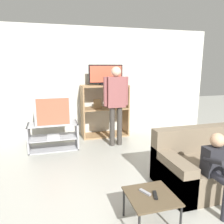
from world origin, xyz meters
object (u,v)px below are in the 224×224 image
object	(u,v)px
television_flat	(106,75)
snack_table	(151,198)
couch	(209,166)
remote_control_black	(155,195)
remote_control_white	(145,192)
person_standing_adult	(116,99)
media_shelf	(105,110)
person_seated_child	(220,166)
television_main	(53,109)
tv_stand	(53,136)

from	to	relation	value
television_flat	snack_table	distance (m)	3.37
television_flat	couch	distance (m)	2.99
snack_table	couch	distance (m)	1.32
remote_control_black	couch	distance (m)	1.30
remote_control_white	person_standing_adult	world-z (taller)	person_standing_adult
media_shelf	person_seated_child	xyz separation A→B (m)	(0.62, -3.10, -0.09)
television_main	snack_table	world-z (taller)	television_main
snack_table	tv_stand	bearing A→B (deg)	110.11
person_seated_child	media_shelf	bearing A→B (deg)	101.32
remote_control_black	remote_control_white	distance (m)	0.11
person_standing_adult	person_seated_child	xyz separation A→B (m)	(0.55, -2.39, -0.48)
tv_stand	media_shelf	distance (m)	1.41
television_main	remote_control_white	xyz separation A→B (m)	(0.88, -2.54, -0.47)
tv_stand	remote_control_black	distance (m)	2.80
tv_stand	media_shelf	bearing A→B (deg)	24.58
remote_control_black	person_seated_child	xyz separation A→B (m)	(0.87, 0.08, 0.18)
remote_control_black	tv_stand	bearing A→B (deg)	129.32
media_shelf	person_standing_adult	bearing A→B (deg)	-84.70
media_shelf	television_flat	xyz separation A→B (m)	(0.03, -0.01, 0.83)
television_main	remote_control_white	world-z (taller)	television_main
media_shelf	snack_table	world-z (taller)	media_shelf
couch	person_standing_adult	distance (m)	2.20
remote_control_black	person_seated_child	distance (m)	0.89
media_shelf	couch	xyz separation A→B (m)	(0.91, -2.60, -0.36)
tv_stand	remote_control_white	xyz separation A→B (m)	(0.90, -2.54, 0.10)
television_flat	remote_control_white	distance (m)	3.31
tv_stand	person_seated_child	world-z (taller)	person_seated_child
snack_table	person_standing_adult	distance (m)	2.56
remote_control_black	remote_control_white	bearing A→B (deg)	156.07
person_standing_adult	person_seated_child	size ratio (longest dim) A/B	1.83
snack_table	person_standing_adult	bearing A→B (deg)	81.87
tv_stand	person_seated_child	distance (m)	3.16
television_flat	snack_table	xyz separation A→B (m)	(-0.31, -3.16, -1.15)
tv_stand	snack_table	xyz separation A→B (m)	(0.95, -2.60, 0.05)
tv_stand	media_shelf	world-z (taller)	media_shelf
television_flat	person_standing_adult	distance (m)	0.84
television_flat	remote_control_white	world-z (taller)	television_flat
tv_stand	person_standing_adult	size ratio (longest dim) A/B	0.59
tv_stand	television_flat	xyz separation A→B (m)	(1.26, 0.56, 1.20)
remote_control_white	remote_control_black	bearing A→B (deg)	-67.49
television_main	couch	distance (m)	3.00
person_standing_adult	couch	bearing A→B (deg)	-65.80
snack_table	person_seated_child	xyz separation A→B (m)	(0.90, 0.06, 0.22)
snack_table	remote_control_white	xyz separation A→B (m)	(-0.05, 0.06, 0.05)
snack_table	television_flat	bearing A→B (deg)	84.34
media_shelf	television_flat	distance (m)	0.83
television_main	media_shelf	distance (m)	1.35
television_flat	couch	bearing A→B (deg)	-71.24
television_flat	television_main	bearing A→B (deg)	-155.72
television_main	person_seated_child	size ratio (longest dim) A/B	0.75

